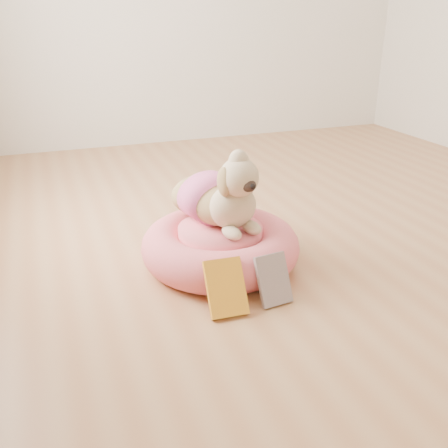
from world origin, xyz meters
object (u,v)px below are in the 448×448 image
object	(u,v)px
book_yellow	(226,288)
book_white	(273,280)
pet_bed	(220,246)
dog	(220,183)

from	to	relation	value
book_yellow	book_white	bearing A→B (deg)	2.65
pet_bed	book_white	bearing A→B (deg)	-77.06
pet_bed	dog	world-z (taller)	dog
dog	book_white	xyz separation A→B (m)	(0.08, -0.44, -0.29)
pet_bed	book_yellow	distance (m)	0.41
dog	book_yellow	distance (m)	0.54
pet_bed	dog	distance (m)	0.30
book_white	dog	bearing A→B (deg)	94.03
pet_bed	dog	xyz separation A→B (m)	(0.01, 0.04, 0.30)
dog	book_white	world-z (taller)	dog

